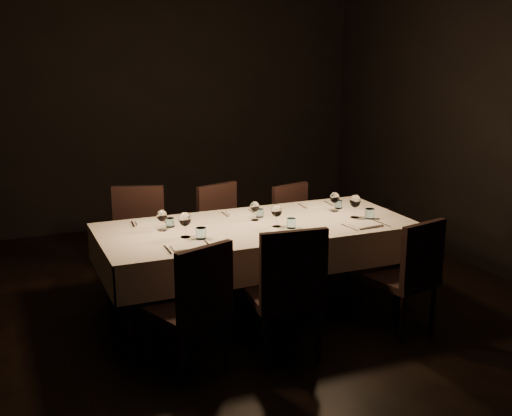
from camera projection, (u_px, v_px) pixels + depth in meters
name	position (u px, v px, depth m)	size (l,w,h in m)	color
room	(256.00, 134.00, 5.00)	(5.01, 6.01, 3.01)	black
dining_table	(256.00, 233.00, 5.20)	(2.52, 1.12, 0.76)	black
chair_near_left	(195.00, 302.00, 4.26)	(0.57, 0.57, 0.93)	black
place_setting_near_left	(190.00, 231.00, 4.74)	(0.36, 0.42, 0.20)	beige
chair_near_center	(287.00, 288.00, 4.44)	(0.52, 0.52, 0.99)	black
place_setting_near_center	(282.00, 221.00, 5.02)	(0.33, 0.41, 0.18)	beige
chair_near_right	(411.00, 271.00, 4.87)	(0.53, 0.53, 0.91)	black
place_setting_near_right	(362.00, 211.00, 5.29)	(0.36, 0.42, 0.20)	beige
chair_far_left	(138.00, 236.00, 5.69)	(0.58, 0.58, 0.96)	black
place_setting_far_left	(160.00, 219.00, 5.09)	(0.31, 0.39, 0.17)	beige
chair_far_center	(224.00, 228.00, 6.01)	(0.54, 0.54, 0.91)	black
place_setting_far_center	(251.00, 210.00, 5.38)	(0.29, 0.39, 0.16)	beige
chair_far_right	(296.00, 225.00, 6.19)	(0.51, 0.51, 0.87)	black
place_setting_far_right	(330.00, 201.00, 5.66)	(0.31, 0.40, 0.17)	beige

